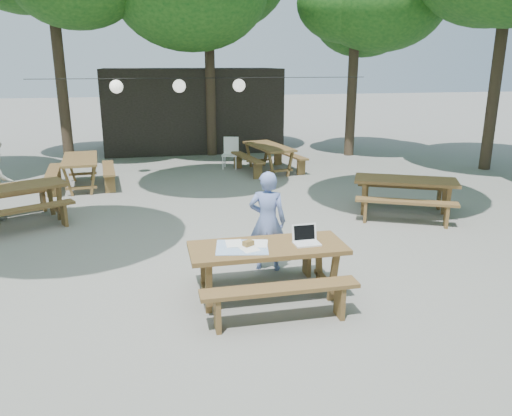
{
  "coord_description": "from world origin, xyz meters",
  "views": [
    {
      "loc": [
        -1.08,
        -7.6,
        3.0
      ],
      "look_at": [
        0.33,
        -1.09,
        1.05
      ],
      "focal_mm": 35.0,
      "sensor_mm": 36.0,
      "label": 1
    }
  ],
  "objects_px": {
    "picnic_table_nw": "(12,205)",
    "woman": "(267,221)",
    "plastic_chair": "(230,160)",
    "main_picnic_table": "(267,272)"
  },
  "relations": [
    {
      "from": "woman",
      "to": "plastic_chair",
      "type": "bearing_deg",
      "value": -75.27
    },
    {
      "from": "picnic_table_nw",
      "to": "woman",
      "type": "height_order",
      "value": "woman"
    },
    {
      "from": "main_picnic_table",
      "to": "woman",
      "type": "height_order",
      "value": "woman"
    },
    {
      "from": "plastic_chair",
      "to": "main_picnic_table",
      "type": "bearing_deg",
      "value": -77.67
    },
    {
      "from": "picnic_table_nw",
      "to": "plastic_chair",
      "type": "height_order",
      "value": "plastic_chair"
    },
    {
      "from": "woman",
      "to": "plastic_chair",
      "type": "xyz_separation_m",
      "value": [
        0.68,
        7.47,
        -0.49
      ]
    },
    {
      "from": "main_picnic_table",
      "to": "plastic_chair",
      "type": "bearing_deg",
      "value": 83.85
    },
    {
      "from": "woman",
      "to": "plastic_chair",
      "type": "relative_size",
      "value": 1.67
    },
    {
      "from": "main_picnic_table",
      "to": "picnic_table_nw",
      "type": "distance_m",
      "value": 5.72
    },
    {
      "from": "plastic_chair",
      "to": "woman",
      "type": "bearing_deg",
      "value": -76.69
    }
  ]
}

